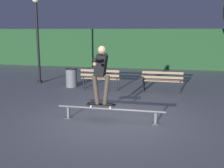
% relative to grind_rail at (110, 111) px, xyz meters
% --- Properties ---
extents(ground_plane, '(90.00, 90.00, 0.00)m').
position_rel_grind_rail_xyz_m(ground_plane, '(0.00, 0.06, -0.28)').
color(ground_plane, slate).
extents(hedge_backdrop, '(24.00, 1.20, 2.48)m').
position_rel_grind_rail_xyz_m(hedge_backdrop, '(0.00, 10.86, 0.96)').
color(hedge_backdrop, '#234C28').
rests_on(hedge_backdrop, ground).
extents(grind_rail, '(2.92, 0.18, 0.36)m').
position_rel_grind_rail_xyz_m(grind_rail, '(0.00, 0.00, 0.00)').
color(grind_rail, slate).
rests_on(grind_rail, ground).
extents(skateboard, '(0.79, 0.22, 0.09)m').
position_rel_grind_rail_xyz_m(skateboard, '(-0.25, -0.00, 0.15)').
color(skateboard, black).
rests_on(skateboard, grind_rail).
extents(skateboarder, '(0.62, 1.41, 1.56)m').
position_rel_grind_rail_xyz_m(skateboarder, '(-0.25, 0.00, 1.09)').
color(skateboarder, black).
rests_on(skateboarder, skateboard).
extents(park_bench_leftmost, '(1.61, 0.44, 0.88)m').
position_rel_grind_rail_xyz_m(park_bench_leftmost, '(-1.23, 3.73, 0.25)').
color(park_bench_leftmost, black).
rests_on(park_bench_leftmost, ground).
extents(park_bench_left_center, '(1.61, 0.44, 0.88)m').
position_rel_grind_rail_xyz_m(park_bench_left_center, '(1.23, 3.73, 0.25)').
color(park_bench_left_center, black).
rests_on(park_bench_left_center, ground).
extents(lamp_post_left, '(0.32, 0.32, 3.90)m').
position_rel_grind_rail_xyz_m(lamp_post_left, '(-4.35, 4.55, 2.20)').
color(lamp_post_left, black).
rests_on(lamp_post_left, ground).
extents(trash_can, '(0.52, 0.52, 0.80)m').
position_rel_grind_rail_xyz_m(trash_can, '(-2.59, 3.98, 0.13)').
color(trash_can, slate).
rests_on(trash_can, ground).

